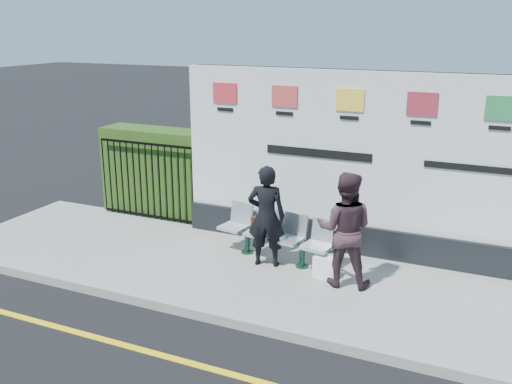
% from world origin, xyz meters
% --- Properties ---
extents(pavement, '(14.00, 3.00, 0.12)m').
position_xyz_m(pavement, '(0.00, 2.50, 0.06)').
color(pavement, gray).
rests_on(pavement, ground).
extents(kerb, '(14.00, 0.18, 0.14)m').
position_xyz_m(kerb, '(0.00, 1.00, 0.07)').
color(kerb, gray).
rests_on(kerb, ground).
extents(billboard, '(8.00, 0.30, 3.00)m').
position_xyz_m(billboard, '(0.50, 3.85, 1.42)').
color(billboard, black).
rests_on(billboard, pavement).
extents(hedge, '(2.35, 0.70, 1.70)m').
position_xyz_m(hedge, '(-4.58, 4.30, 0.97)').
color(hedge, '#2A4A16').
rests_on(hedge, pavement).
extents(railing, '(2.05, 0.06, 1.54)m').
position_xyz_m(railing, '(-4.58, 3.85, 0.89)').
color(railing, black).
rests_on(railing, pavement).
extents(bench, '(2.06, 0.84, 0.43)m').
position_xyz_m(bench, '(-1.53, 2.97, 0.33)').
color(bench, '#B8BDC2').
rests_on(bench, pavement).
extents(woman_left, '(0.67, 0.52, 1.63)m').
position_xyz_m(woman_left, '(-1.57, 2.74, 0.93)').
color(woman_left, black).
rests_on(woman_left, pavement).
extents(woman_right, '(0.92, 0.77, 1.71)m').
position_xyz_m(woman_right, '(-0.27, 2.56, 0.97)').
color(woman_right, '#38242B').
rests_on(woman_right, pavement).
extents(handbag_brown, '(0.33, 0.21, 0.24)m').
position_xyz_m(handbag_brown, '(-1.79, 3.01, 0.67)').
color(handbag_brown, black).
rests_on(handbag_brown, bench).
extents(carrier_bag_white, '(0.33, 0.20, 0.33)m').
position_xyz_m(carrier_bag_white, '(-0.58, 2.67, 0.29)').
color(carrier_bag_white, white).
rests_on(carrier_bag_white, pavement).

